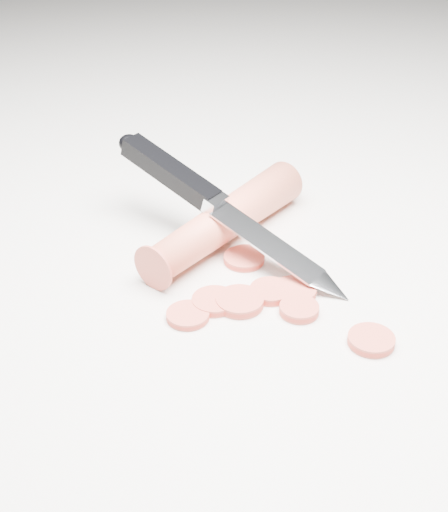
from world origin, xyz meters
name	(u,v)px	position (x,y,z in m)	size (l,w,h in m)	color
ground	(263,258)	(0.00, 0.00, 0.00)	(2.40, 2.40, 0.00)	silver
carrot	(226,220)	(-0.02, 0.04, 0.02)	(0.03, 0.03, 0.18)	#E55E43
carrot_slice_0	(188,315)	(-0.08, -0.05, 0.00)	(0.03, 0.03, 0.01)	#C64535
carrot_slice_1	(240,302)	(-0.04, -0.05, 0.00)	(0.04, 0.04, 0.01)	#C64535
carrot_slice_2	(244,259)	(-0.02, 0.00, 0.00)	(0.03, 0.03, 0.01)	#C64535
carrot_slice_3	(371,340)	(0.03, -0.13, 0.00)	(0.03, 0.03, 0.01)	#C64535
carrot_slice_4	(294,291)	(0.00, -0.05, 0.00)	(0.03, 0.03, 0.01)	#C64535
carrot_slice_5	(270,291)	(-0.01, -0.05, 0.00)	(0.03, 0.03, 0.01)	#C64535
carrot_slice_6	(299,309)	(0.00, -0.08, 0.00)	(0.03, 0.03, 0.01)	#C64535
carrot_slice_7	(214,301)	(-0.06, -0.05, 0.00)	(0.03, 0.03, 0.01)	#C64535
carrot_slice_8	(246,257)	(-0.01, 0.00, 0.00)	(0.03, 0.03, 0.01)	#C64535
kitchen_knife	(228,209)	(-0.02, 0.02, 0.04)	(0.15, 0.22, 0.08)	silver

